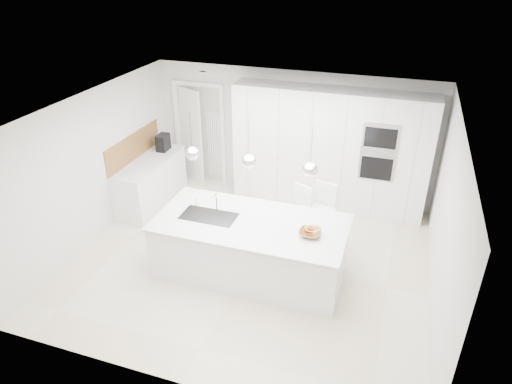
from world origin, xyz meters
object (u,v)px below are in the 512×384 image
(fruit_bowl, at_px, (310,233))
(bar_stool_right, at_px, (323,219))
(island_base, at_px, (250,250))
(espresso_machine, at_px, (163,142))
(bar_stool_left, at_px, (300,221))

(fruit_bowl, distance_m, bar_stool_right, 1.09)
(bar_stool_right, bearing_deg, island_base, -121.76)
(espresso_machine, bearing_deg, fruit_bowl, -34.33)
(island_base, xyz_separation_m, bar_stool_right, (0.91, 0.99, 0.15))
(fruit_bowl, bearing_deg, bar_stool_right, 89.84)
(island_base, bearing_deg, espresso_machine, 140.89)
(espresso_machine, relative_size, bar_stool_right, 0.28)
(fruit_bowl, xyz_separation_m, espresso_machine, (-3.44, 2.10, 0.12))
(island_base, distance_m, bar_stool_right, 1.35)
(bar_stool_right, bearing_deg, espresso_machine, 173.65)
(island_base, bearing_deg, fruit_bowl, -2.44)
(espresso_machine, bearing_deg, bar_stool_left, -24.30)
(bar_stool_left, bearing_deg, fruit_bowl, -46.08)
(espresso_machine, distance_m, bar_stool_left, 3.37)
(island_base, height_order, fruit_bowl, fruit_bowl)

